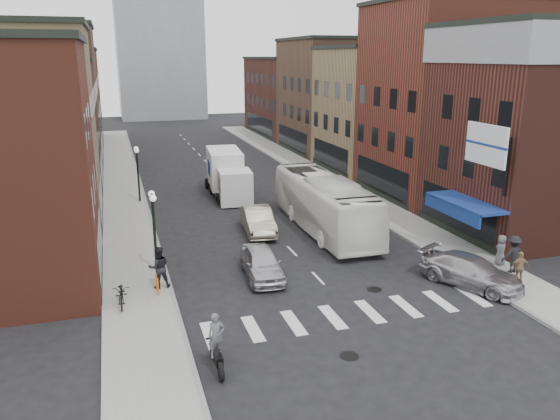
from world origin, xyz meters
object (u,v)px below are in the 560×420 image
at_px(sedan_left_far, 258,220).
at_px(sedan_left_near, 262,263).
at_px(streetlamp_near, 154,217).
at_px(motorcycle_rider, 216,344).
at_px(streetlamp_far, 137,164).
at_px(bike_rack, 157,284).
at_px(transit_bus, 324,203).
at_px(curb_car, 471,271).
at_px(billboard_sign, 487,146).
at_px(ped_right_b, 520,267).
at_px(ped_right_a, 513,254).
at_px(parked_bicycle, 122,294).
at_px(ped_right_c, 501,250).
at_px(box_truck, 227,174).
at_px(ped_left_solo, 159,267).

bearing_deg(sedan_left_far, sedan_left_near, -98.03).
relative_size(streetlamp_near, motorcycle_rider, 1.94).
height_order(streetlamp_near, streetlamp_far, same).
xyz_separation_m(bike_rack, sedan_left_near, (5.04, 0.65, 0.18)).
bearing_deg(transit_bus, curb_car, -70.34).
bearing_deg(sedan_left_near, billboard_sign, -3.26).
bearing_deg(bike_rack, ped_right_b, -13.64).
relative_size(streetlamp_far, ped_right_b, 2.65).
bearing_deg(motorcycle_rider, billboard_sign, 21.03).
bearing_deg(ped_right_b, ped_right_a, -108.43).
distance_m(parked_bicycle, ped_right_c, 18.54).
bearing_deg(ped_right_a, ped_right_c, -98.19).
xyz_separation_m(motorcycle_rider, ped_right_a, (15.43, 4.06, 0.10)).
xyz_separation_m(box_truck, ped_right_b, (9.41, -20.84, -0.76)).
xyz_separation_m(transit_bus, ped_right_b, (5.52, -10.77, -0.75)).
distance_m(streetlamp_far, box_truck, 6.72).
distance_m(streetlamp_far, sedan_left_far, 11.50).
xyz_separation_m(billboard_sign, parked_bicycle, (-17.75, -0.03, -5.48)).
bearing_deg(billboard_sign, sedan_left_far, 139.21).
distance_m(transit_bus, ped_right_b, 12.12).
distance_m(streetlamp_near, streetlamp_far, 14.00).
height_order(streetlamp_far, ped_right_a, streetlamp_far).
bearing_deg(ped_left_solo, motorcycle_rider, 96.35).
relative_size(transit_bus, ped_left_solo, 6.10).
bearing_deg(box_truck, ped_right_c, -56.23).
xyz_separation_m(parked_bicycle, ped_left_solo, (1.72, 1.37, 0.48)).
xyz_separation_m(transit_bus, ped_right_c, (6.27, -8.53, -0.74)).
height_order(transit_bus, ped_right_c, transit_bus).
relative_size(bike_rack, ped_right_c, 0.51).
relative_size(curb_car, ped_left_solo, 2.48).
bearing_deg(motorcycle_rider, parked_bicycle, 115.54).
bearing_deg(streetlamp_far, sedan_left_far, -55.17).
relative_size(motorcycle_rider, transit_bus, 0.18).
relative_size(billboard_sign, parked_bicycle, 1.94).
bearing_deg(streetlamp_near, sedan_left_near, -22.91).
bearing_deg(parked_bicycle, ped_right_b, -8.66).
xyz_separation_m(streetlamp_near, motorcycle_rider, (1.20, -9.47, -1.92)).
height_order(motorcycle_rider, ped_right_a, motorcycle_rider).
bearing_deg(streetlamp_far, ped_left_solo, -90.16).
relative_size(sedan_left_near, sedan_left_far, 0.91).
relative_size(parked_bicycle, ped_right_a, 1.02).
xyz_separation_m(transit_bus, parked_bicycle, (-12.25, -7.66, -1.02)).
distance_m(ped_left_solo, ped_right_b, 16.67).
bearing_deg(motorcycle_rider, streetlamp_far, 91.98).
height_order(sedan_left_far, ped_right_b, ped_right_b).
xyz_separation_m(box_truck, curb_car, (7.30, -20.12, -0.97)).
relative_size(motorcycle_rider, ped_right_b, 1.36).
bearing_deg(ped_right_b, parked_bicycle, -1.33).
relative_size(sedan_left_near, ped_right_a, 2.29).
height_order(streetlamp_near, parked_bicycle, streetlamp_near).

